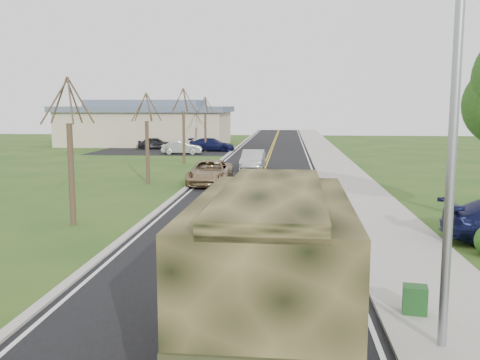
# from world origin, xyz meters

# --- Properties ---
(ground) EXTENTS (160.00, 160.00, 0.00)m
(ground) POSITION_xyz_m (0.00, 0.00, 0.00)
(ground) COLOR #214416
(ground) RESTS_ON ground
(road) EXTENTS (8.00, 120.00, 0.01)m
(road) POSITION_xyz_m (0.00, 40.00, 0.01)
(road) COLOR black
(road) RESTS_ON ground
(curb_right) EXTENTS (0.30, 120.00, 0.12)m
(curb_right) POSITION_xyz_m (4.15, 40.00, 0.06)
(curb_right) COLOR #9E998E
(curb_right) RESTS_ON ground
(sidewalk_right) EXTENTS (3.20, 120.00, 0.10)m
(sidewalk_right) POSITION_xyz_m (5.90, 40.00, 0.05)
(sidewalk_right) COLOR #9E998E
(sidewalk_right) RESTS_ON ground
(curb_left) EXTENTS (0.30, 120.00, 0.10)m
(curb_left) POSITION_xyz_m (-4.15, 40.00, 0.05)
(curb_left) COLOR #9E998E
(curb_left) RESTS_ON ground
(street_light) EXTENTS (1.65, 0.22, 8.00)m
(street_light) POSITION_xyz_m (4.90, -0.50, 4.43)
(street_light) COLOR gray
(street_light) RESTS_ON ground
(bare_tree_a) EXTENTS (1.93, 2.26, 6.08)m
(bare_tree_a) POSITION_xyz_m (-7.00, 10.00, 2.63)
(bare_tree_a) COLOR #38281C
(bare_tree_a) RESTS_ON ground
(bare_tree_b) EXTENTS (1.83, 2.14, 5.73)m
(bare_tree_b) POSITION_xyz_m (-7.00, 22.00, 2.48)
(bare_tree_b) COLOR #38281C
(bare_tree_b) RESTS_ON ground
(bare_tree_c) EXTENTS (2.04, 2.39, 6.42)m
(bare_tree_c) POSITION_xyz_m (-7.00, 34.00, 2.78)
(bare_tree_c) COLOR #38281C
(bare_tree_c) RESTS_ON ground
(bare_tree_d) EXTENTS (1.88, 2.20, 5.91)m
(bare_tree_d) POSITION_xyz_m (-7.00, 46.00, 2.55)
(bare_tree_d) COLOR #38281C
(bare_tree_d) RESTS_ON ground
(commercial_building) EXTENTS (25.50, 21.50, 5.65)m
(commercial_building) POSITION_xyz_m (-15.98, 55.97, 2.69)
(commercial_building) COLOR tan
(commercial_building) RESTS_ON ground
(military_truck) EXTENTS (2.62, 7.17, 3.55)m
(military_truck) POSITION_xyz_m (1.62, -1.68, 2.03)
(military_truck) COLOR black
(military_truck) RESTS_ON ground
(suv_champagne) EXTENTS (2.61, 5.51, 1.52)m
(suv_champagne) POSITION_xyz_m (-3.00, 21.99, 0.76)
(suv_champagne) COLOR #8C724F
(suv_champagne) RESTS_ON ground
(sedan_silver) EXTENTS (1.75, 4.70, 1.53)m
(sedan_silver) POSITION_xyz_m (-0.80, 29.74, 0.77)
(sedan_silver) COLOR silver
(sedan_silver) RESTS_ON ground
(utility_box_far) EXTENTS (0.62, 0.54, 0.65)m
(utility_box_far) POSITION_xyz_m (4.85, 1.20, 0.43)
(utility_box_far) COLOR #19471A
(utility_box_far) RESTS_ON sidewalk_right
(lot_car_dark) EXTENTS (4.26, 2.33, 1.37)m
(lot_car_dark) POSITION_xyz_m (-13.22, 48.92, 0.69)
(lot_car_dark) COLOR black
(lot_car_dark) RESTS_ON ground
(lot_car_silver) EXTENTS (4.16, 1.66, 1.35)m
(lot_car_silver) POSITION_xyz_m (-8.95, 42.81, 0.67)
(lot_car_silver) COLOR #AEAEB3
(lot_car_silver) RESTS_ON ground
(lot_car_navy) EXTENTS (5.10, 2.35, 1.45)m
(lot_car_navy) POSITION_xyz_m (-6.41, 46.66, 0.72)
(lot_car_navy) COLOR #0F1238
(lot_car_navy) RESTS_ON ground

